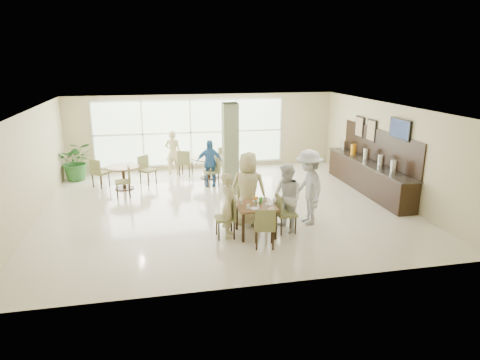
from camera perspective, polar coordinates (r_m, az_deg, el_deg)
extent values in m
plane|color=beige|center=(12.25, -2.07, -3.49)|extent=(10.00, 10.00, 0.00)
plane|color=white|center=(11.62, -2.21, 9.64)|extent=(10.00, 10.00, 0.00)
plane|color=#BEB489|center=(16.23, -4.85, 6.41)|extent=(10.00, 0.00, 10.00)
plane|color=#BEB489|center=(7.64, 3.61, -4.59)|extent=(10.00, 0.00, 10.00)
plane|color=#BEB489|center=(12.10, -26.18, 1.51)|extent=(0.00, 9.00, 9.00)
plane|color=#BEB489|center=(13.60, 19.15, 3.72)|extent=(0.00, 9.00, 9.00)
plane|color=silver|center=(16.15, -6.61, 6.31)|extent=(7.00, 0.00, 7.00)
cube|color=#616748|center=(13.08, -1.30, 4.15)|extent=(0.45, 0.45, 2.80)
cube|color=brown|center=(10.10, 2.09, -3.44)|extent=(0.91, 0.91, 0.05)
cube|color=black|center=(9.80, 0.42, -6.40)|extent=(0.06, 0.06, 0.70)
cube|color=black|center=(9.98, 4.74, -6.03)|extent=(0.06, 0.06, 0.70)
cube|color=black|center=(10.50, -0.46, -4.84)|extent=(0.06, 0.06, 0.70)
cube|color=black|center=(10.66, 3.58, -4.53)|extent=(0.06, 0.06, 0.70)
cylinder|color=brown|center=(14.16, -15.34, 1.71)|extent=(1.08, 1.08, 0.04)
cylinder|color=black|center=(14.26, -15.23, 0.25)|extent=(0.10, 0.10, 0.71)
cylinder|color=black|center=(14.35, -15.13, -1.06)|extent=(0.60, 0.60, 0.03)
cylinder|color=brown|center=(14.95, -4.18, 2.98)|extent=(1.21, 1.21, 0.04)
cylinder|color=black|center=(15.03, -4.15, 1.58)|extent=(0.10, 0.10, 0.71)
cylinder|color=black|center=(15.12, -4.13, 0.33)|extent=(0.60, 0.60, 0.03)
cylinder|color=white|center=(10.12, 0.11, -2.94)|extent=(0.08, 0.08, 0.10)
cylinder|color=white|center=(10.35, 3.36, -2.54)|extent=(0.08, 0.08, 0.10)
cylinder|color=white|center=(9.88, 3.56, -3.46)|extent=(0.08, 0.08, 0.10)
cylinder|color=white|center=(9.81, 1.09, -3.55)|extent=(0.08, 0.08, 0.10)
cylinder|color=white|center=(9.82, 1.91, -3.82)|extent=(0.20, 0.20, 0.01)
cylinder|color=white|center=(10.33, 2.25, -2.79)|extent=(0.20, 0.20, 0.01)
cylinder|color=white|center=(10.10, 3.89, -3.28)|extent=(0.20, 0.20, 0.01)
cylinder|color=#99B27F|center=(10.07, 2.10, -2.99)|extent=(0.07, 0.07, 0.12)
sphere|color=orange|center=(10.04, 2.27, -2.38)|extent=(0.07, 0.07, 0.07)
sphere|color=orange|center=(10.05, 1.99, -2.35)|extent=(0.07, 0.07, 0.07)
sphere|color=orange|center=(10.01, 2.06, -2.45)|extent=(0.07, 0.07, 0.07)
cube|color=green|center=(10.19, 2.78, -2.67)|extent=(0.09, 0.08, 0.15)
cube|color=black|center=(14.08, 16.66, 0.35)|extent=(0.60, 4.60, 0.90)
cube|color=black|center=(13.97, 16.81, 2.20)|extent=(0.64, 4.70, 0.04)
cube|color=black|center=(14.00, 18.03, 4.36)|extent=(0.04, 4.60, 1.00)
cylinder|color=silver|center=(12.74, 19.84, 1.67)|extent=(0.20, 0.20, 0.40)
cylinder|color=silver|center=(13.33, 18.30, 2.41)|extent=(0.20, 0.20, 0.40)
cylinder|color=silver|center=(14.09, 16.50, 3.26)|extent=(0.20, 0.20, 0.40)
cylinder|color=orange|center=(14.87, 14.88, 3.95)|extent=(0.18, 0.18, 0.36)
cube|color=silver|center=(15.49, 13.74, 4.50)|extent=(0.18, 0.30, 0.36)
cube|color=black|center=(12.94, 20.56, 6.38)|extent=(0.06, 1.00, 0.58)
cube|color=#7F99CC|center=(12.93, 20.47, 6.38)|extent=(0.01, 0.92, 0.50)
cube|color=black|center=(14.35, 17.12, 6.33)|extent=(0.04, 0.55, 0.70)
cube|color=olive|center=(14.34, 17.03, 6.33)|extent=(0.01, 0.47, 0.62)
cube|color=black|center=(15.04, 15.67, 6.86)|extent=(0.04, 0.55, 0.70)
cube|color=olive|center=(15.03, 15.59, 6.86)|extent=(0.01, 0.47, 0.62)
imported|color=#275F26|center=(15.73, -20.97, 2.39)|extent=(1.27, 1.27, 1.34)
imported|color=tan|center=(9.97, -1.48, -3.37)|extent=(0.52, 0.65, 1.55)
imported|color=tan|center=(10.64, 1.08, -1.20)|extent=(1.04, 0.80, 1.88)
imported|color=white|center=(10.33, 6.25, -2.41)|extent=(0.86, 0.98, 1.68)
imported|color=#B6B6B9|center=(10.87, 9.12, -0.94)|extent=(0.73, 1.24, 1.91)
imported|color=teal|center=(14.04, -4.08, 2.28)|extent=(0.96, 0.63, 1.53)
imported|color=white|center=(15.03, -0.93, 3.35)|extent=(1.02, 1.60, 1.60)
imported|color=tan|center=(15.58, -8.92, 3.64)|extent=(0.68, 0.55, 1.61)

